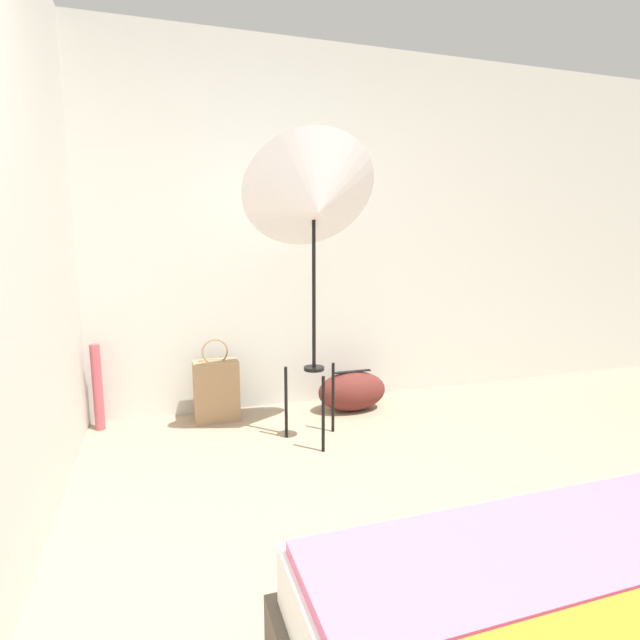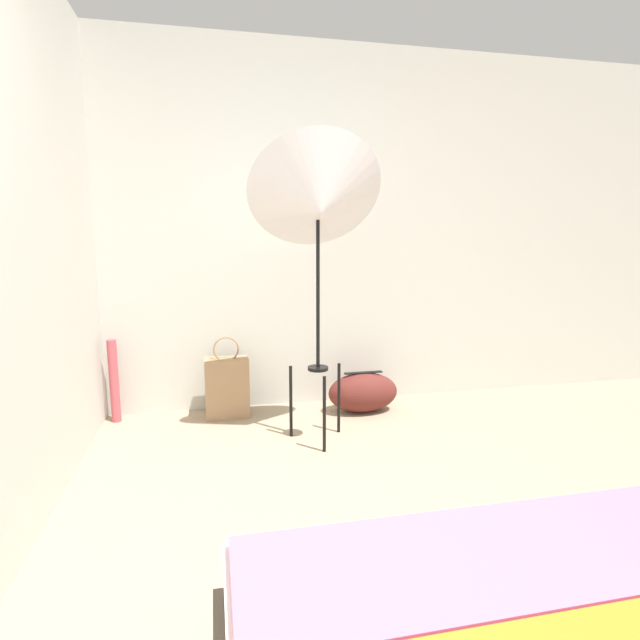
% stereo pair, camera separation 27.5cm
% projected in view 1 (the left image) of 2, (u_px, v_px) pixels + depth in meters
% --- Properties ---
extents(wall_back, '(8.00, 0.05, 2.60)m').
position_uv_depth(wall_back, '(264.00, 230.00, 3.56)').
color(wall_back, beige).
rests_on(wall_back, ground_plane).
extents(photo_umbrella, '(0.81, 0.67, 1.85)m').
position_uv_depth(photo_umbrella, '(314.00, 203.00, 2.88)').
color(photo_umbrella, black).
rests_on(photo_umbrella, ground_plane).
extents(tote_bag, '(0.30, 0.17, 0.58)m').
position_uv_depth(tote_bag, '(216.00, 390.00, 3.43)').
color(tote_bag, '#9E7A56').
rests_on(tote_bag, ground_plane).
extents(duffel_bag, '(0.51, 0.29, 0.29)m').
position_uv_depth(duffel_bag, '(352.00, 391.00, 3.63)').
color(duffel_bag, '#5B231E').
rests_on(duffel_bag, ground_plane).
extents(paper_roll, '(0.06, 0.06, 0.57)m').
position_uv_depth(paper_roll, '(98.00, 387.00, 3.24)').
color(paper_roll, '#BC4C56').
rests_on(paper_roll, ground_plane).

